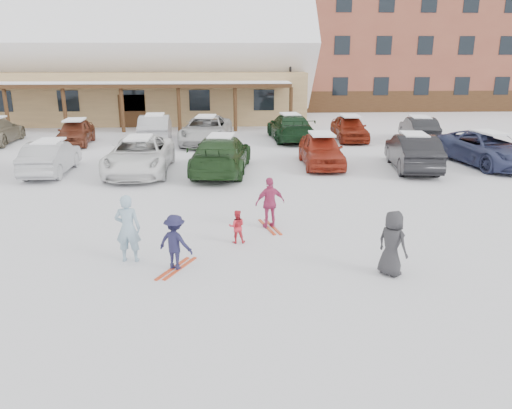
{
  "coord_description": "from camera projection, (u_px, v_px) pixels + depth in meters",
  "views": [
    {
      "loc": [
        -0.37,
        -11.72,
        4.87
      ],
      "look_at": [
        0.3,
        1.0,
        1.0
      ],
      "focal_mm": 35.0,
      "sensor_mm": 36.0,
      "label": 1
    }
  ],
  "objects": [
    {
      "name": "parked_car_2",
      "position": [
        140.0,
        155.0,
        21.01
      ],
      "size": [
        2.56,
        5.47,
        1.51
      ],
      "primitive_type": "imported",
      "rotation": [
        0.0,
        0.0,
        0.01
      ],
      "color": "white",
      "rests_on": "ground"
    },
    {
      "name": "parked_car_8",
      "position": [
        76.0,
        132.0,
        27.58
      ],
      "size": [
        1.94,
        4.17,
        1.38
      ],
      "primitive_type": "imported",
      "rotation": [
        0.0,
        0.0,
        0.08
      ],
      "color": "brown",
      "rests_on": "ground"
    },
    {
      "name": "skis_child_navy",
      "position": [
        176.0,
        268.0,
        11.75
      ],
      "size": [
        0.8,
        1.34,
        0.03
      ],
      "primitive_type": "cube",
      "rotation": [
        0.0,
        0.0,
        2.68
      ],
      "color": "#C53E1C",
      "rests_on": "ground"
    },
    {
      "name": "parked_car_1",
      "position": [
        51.0,
        157.0,
        20.88
      ],
      "size": [
        1.59,
        4.25,
        1.39
      ],
      "primitive_type": "imported",
      "rotation": [
        0.0,
        0.0,
        3.17
      ],
      "color": "#A1A2A5",
      "rests_on": "ground"
    },
    {
      "name": "adult_skier",
      "position": [
        128.0,
        228.0,
        11.97
      ],
      "size": [
        0.64,
        0.44,
        1.68
      ],
      "primitive_type": "imported",
      "rotation": [
        0.0,
        0.0,
        3.08
      ],
      "color": "#8AABBF",
      "rests_on": "ground"
    },
    {
      "name": "parked_car_11",
      "position": [
        290.0,
        127.0,
        28.94
      ],
      "size": [
        2.48,
        5.37,
        1.52
      ],
      "primitive_type": "imported",
      "rotation": [
        0.0,
        0.0,
        3.21
      ],
      "color": "black",
      "rests_on": "ground"
    },
    {
      "name": "child_navy",
      "position": [
        175.0,
        242.0,
        11.56
      ],
      "size": [
        0.99,
        0.83,
        1.34
      ],
      "primitive_type": "imported",
      "rotation": [
        0.0,
        0.0,
        2.68
      ],
      "color": "#1B1A3B",
      "rests_on": "ground"
    },
    {
      "name": "parked_car_4",
      "position": [
        321.0,
        150.0,
        22.31
      ],
      "size": [
        1.79,
        4.31,
        1.46
      ],
      "primitive_type": "imported",
      "rotation": [
        0.0,
        0.0,
        -0.02
      ],
      "color": "#9C2C1A",
      "rests_on": "ground"
    },
    {
      "name": "parked_car_12",
      "position": [
        349.0,
        128.0,
        28.91
      ],
      "size": [
        1.71,
        4.21,
        1.43
      ],
      "primitive_type": "imported",
      "rotation": [
        0.0,
        0.0,
        -0.01
      ],
      "color": "maroon",
      "rests_on": "ground"
    },
    {
      "name": "parked_car_3",
      "position": [
        221.0,
        154.0,
        21.05
      ],
      "size": [
        2.83,
        5.64,
        1.57
      ],
      "primitive_type": "imported",
      "rotation": [
        0.0,
        0.0,
        3.02
      ],
      "color": "#213E1D",
      "rests_on": "ground"
    },
    {
      "name": "conifer_3",
      "position": [
        288.0,
        51.0,
        53.49
      ],
      "size": [
        3.96,
        3.96,
        9.18
      ],
      "color": "black",
      "rests_on": "ground"
    },
    {
      "name": "bystander_dark",
      "position": [
        392.0,
        243.0,
        11.25
      ],
      "size": [
        0.83,
        0.89,
        1.52
      ],
      "primitive_type": "imported",
      "rotation": [
        0.0,
        0.0,
        2.2
      ],
      "color": "#2B2A2D",
      "rests_on": "ground"
    },
    {
      "name": "lamp_post",
      "position": [
        290.0,
        68.0,
        35.4
      ],
      "size": [
        0.5,
        0.25,
        6.88
      ],
      "color": "black",
      "rests_on": "ground"
    },
    {
      "name": "parked_car_13",
      "position": [
        419.0,
        129.0,
        28.62
      ],
      "size": [
        2.02,
        4.41,
        1.4
      ],
      "primitive_type": "imported",
      "rotation": [
        0.0,
        0.0,
        3.01
      ],
      "color": "black",
      "rests_on": "ground"
    },
    {
      "name": "parked_car_9",
      "position": [
        155.0,
        128.0,
        28.39
      ],
      "size": [
        1.97,
        4.82,
        1.55
      ],
      "primitive_type": "imported",
      "rotation": [
        0.0,
        0.0,
        3.21
      ],
      "color": "#A5A5AA",
      "rests_on": "ground"
    },
    {
      "name": "parked_car_10",
      "position": [
        206.0,
        130.0,
        27.9
      ],
      "size": [
        3.01,
        5.7,
        1.53
      ],
      "primitive_type": "imported",
      "rotation": [
        0.0,
        0.0,
        -0.09
      ],
      "color": "silver",
      "rests_on": "ground"
    },
    {
      "name": "skis_child_magenta",
      "position": [
        270.0,
        227.0,
        14.55
      ],
      "size": [
        0.54,
        1.41,
        0.03
      ],
      "primitive_type": "cube",
      "rotation": [
        0.0,
        0.0,
        3.39
      ],
      "color": "#C53E1C",
      "rests_on": "ground"
    },
    {
      "name": "ground",
      "position": [
        246.0,
        254.0,
        12.63
      ],
      "size": [
        160.0,
        160.0,
        0.0
      ],
      "primitive_type": "plane",
      "color": "white",
      "rests_on": "ground"
    },
    {
      "name": "parked_car_6",
      "position": [
        488.0,
        149.0,
        22.46
      ],
      "size": [
        3.35,
        5.74,
        1.5
      ],
      "primitive_type": "imported",
      "rotation": [
        0.0,
        0.0,
        0.17
      ],
      "color": "navy",
      "rests_on": "ground"
    },
    {
      "name": "toddler_red",
      "position": [
        237.0,
        227.0,
        13.26
      ],
      "size": [
        0.45,
        0.35,
        0.91
      ],
      "primitive_type": "imported",
      "rotation": [
        0.0,
        0.0,
        3.15
      ],
      "color": "red",
      "rests_on": "ground"
    },
    {
      "name": "parked_car_5",
      "position": [
        413.0,
        152.0,
        21.64
      ],
      "size": [
        2.25,
        4.88,
        1.55
      ],
      "primitive_type": "imported",
      "rotation": [
        0.0,
        0.0,
        3.01
      ],
      "color": "black",
      "rests_on": "ground"
    },
    {
      "name": "child_magenta",
      "position": [
        270.0,
        203.0,
        14.33
      ],
      "size": [
        0.94,
        0.57,
        1.5
      ],
      "primitive_type": "imported",
      "rotation": [
        0.0,
        0.0,
        3.39
      ],
      "color": "#B63565",
      "rests_on": "ground"
    },
    {
      "name": "day_lodge",
      "position": [
        115.0,
        66.0,
        37.75
      ],
      "size": [
        29.12,
        12.5,
        10.38
      ],
      "color": "tan",
      "rests_on": "ground"
    },
    {
      "name": "alpine_hotel",
      "position": [
        383.0,
        12.0,
        47.15
      ],
      "size": [
        31.48,
        14.01,
        21.48
      ],
      "color": "brown",
      "rests_on": "ground"
    }
  ]
}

